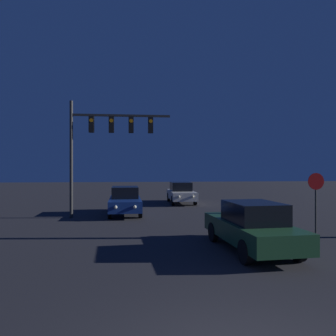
{
  "coord_description": "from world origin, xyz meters",
  "views": [
    {
      "loc": [
        -1.46,
        -3.99,
        2.72
      ],
      "look_at": [
        0.0,
        10.4,
        2.72
      ],
      "focal_mm": 35.0,
      "sensor_mm": 36.0,
      "label": 1
    }
  ],
  "objects": [
    {
      "name": "car_near",
      "position": [
        2.36,
        6.43,
        0.81
      ],
      "size": [
        2.12,
        4.91,
        1.62
      ],
      "rotation": [
        0.0,
        0.0,
        0.07
      ],
      "color": "#1E4728",
      "rests_on": "ground_plane"
    },
    {
      "name": "car_mid",
      "position": [
        -2.04,
        15.39,
        0.81
      ],
      "size": [
        1.96,
        4.86,
        1.62
      ],
      "rotation": [
        0.0,
        0.0,
        3.18
      ],
      "color": "navy",
      "rests_on": "ground_plane"
    },
    {
      "name": "car_far",
      "position": [
        2.1,
        21.08,
        0.81
      ],
      "size": [
        1.84,
        4.82,
        1.62
      ],
      "rotation": [
        0.0,
        0.0,
        3.14
      ],
      "color": "beige",
      "rests_on": "ground_plane"
    },
    {
      "name": "traffic_signal_mast",
      "position": [
        -3.19,
        14.31,
        4.5
      ],
      "size": [
        5.51,
        0.3,
        6.4
      ],
      "color": "#2D2D2D",
      "rests_on": "ground_plane"
    },
    {
      "name": "stop_sign",
      "position": [
        5.8,
        8.51,
        1.74
      ],
      "size": [
        0.67,
        0.07,
        2.52
      ],
      "color": "#2D2D2D",
      "rests_on": "ground_plane"
    }
  ]
}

